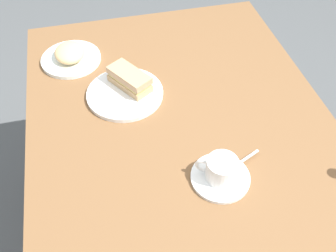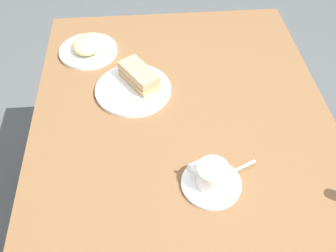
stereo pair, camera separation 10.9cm
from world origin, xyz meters
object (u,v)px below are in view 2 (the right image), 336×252
object	(u,v)px
sandwich_plate	(133,90)
spoon	(235,170)
sandwich_front	(139,76)
coffee_saucer	(211,183)
side_plate	(88,51)
dining_table	(182,147)
coffee_cup	(212,175)

from	to	relation	value
sandwich_plate	spoon	size ratio (longest dim) A/B	2.60
sandwich_front	coffee_saucer	world-z (taller)	sandwich_front
sandwich_front	coffee_saucer	distance (m)	0.44
sandwich_front	coffee_saucer	xyz separation A→B (m)	(-0.40, -0.17, -0.04)
sandwich_front	side_plate	xyz separation A→B (m)	(0.20, 0.18, -0.04)
dining_table	sandwich_front	bearing A→B (deg)	35.65
sandwich_plate	side_plate	size ratio (longest dim) A/B	1.18
sandwich_plate	dining_table	bearing A→B (deg)	-135.50
spoon	dining_table	bearing A→B (deg)	30.79
sandwich_front	side_plate	bearing A→B (deg)	42.57
sandwich_front	coffee_cup	size ratio (longest dim) A/B	1.52
coffee_cup	side_plate	xyz separation A→B (m)	(0.60, 0.35, -0.04)
coffee_saucer	sandwich_plate	bearing A→B (deg)	27.32
dining_table	sandwich_plate	bearing A→B (deg)	44.50
side_plate	coffee_saucer	bearing A→B (deg)	-149.49
dining_table	coffee_cup	bearing A→B (deg)	-168.55
coffee_saucer	coffee_cup	xyz separation A→B (m)	(0.00, 0.00, 0.04)
sandwich_front	coffee_cup	world-z (taller)	coffee_cup
sandwich_front	coffee_saucer	bearing A→B (deg)	-156.72
sandwich_plate	spoon	bearing A→B (deg)	-142.64
coffee_saucer	coffee_cup	size ratio (longest dim) A/B	1.50
dining_table	side_plate	distance (m)	0.50
sandwich_plate	spoon	xyz separation A→B (m)	(-0.35, -0.27, 0.01)
dining_table	spoon	xyz separation A→B (m)	(-0.20, -0.12, 0.13)
sandwich_plate	sandwich_front	xyz separation A→B (m)	(0.03, -0.02, 0.04)
sandwich_plate	spoon	world-z (taller)	spoon
dining_table	coffee_cup	world-z (taller)	coffee_cup
sandwich_front	side_plate	size ratio (longest dim) A/B	0.77
dining_table	side_plate	size ratio (longest dim) A/B	5.84
sandwich_plate	coffee_saucer	size ratio (longest dim) A/B	1.56
sandwich_front	dining_table	bearing A→B (deg)	-144.35
sandwich_plate	coffee_saucer	world-z (taller)	sandwich_plate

